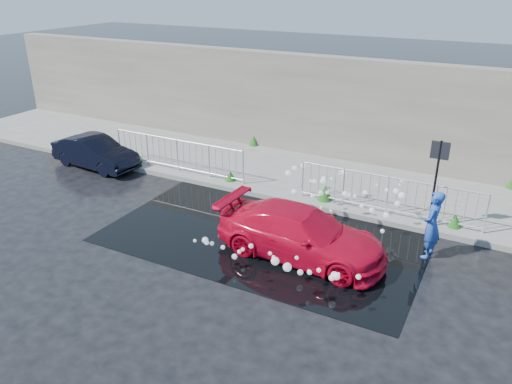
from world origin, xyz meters
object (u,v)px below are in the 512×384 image
Objects in this scene: dark_car at (95,152)px; person at (432,225)px; sign_post at (437,170)px; red_car at (301,234)px.

person is (11.38, -0.80, 0.30)m from dark_car.
dark_car is 1.95× the size of person.
sign_post is 1.58m from person.
person is at bearing -80.46° from sign_post.
sign_post is 0.76× the size of dark_car.
dark_car is at bearing -88.64° from person.
red_car is at bearing -57.37° from person.
sign_post is 3.84m from red_car.
person is at bearing -60.31° from red_car.
red_car is (-2.49, -2.70, -1.13)m from sign_post.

